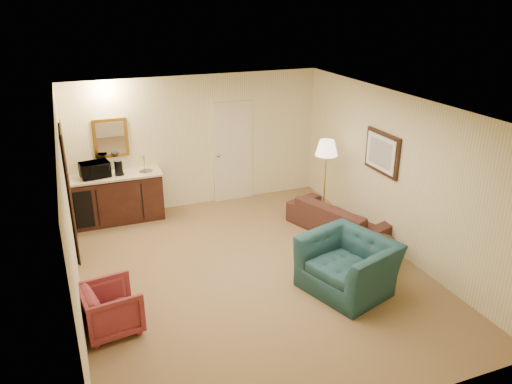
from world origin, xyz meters
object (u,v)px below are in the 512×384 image
wetbar_cabinet (118,198)px  coffee_maker (119,168)px  floor_lamp (325,180)px  microwave (95,168)px  teal_armchair (348,257)px  waste_bin (155,210)px  rose_chair_near (111,306)px  coffee_table (370,253)px  sofa (339,213)px

wetbar_cabinet → coffee_maker: coffee_maker is taller
floor_lamp → microwave: bearing=161.6°
wetbar_cabinet → microwave: size_ratio=3.24×
teal_armchair → coffee_maker: bearing=-161.3°
waste_bin → coffee_maker: 1.09m
wetbar_cabinet → teal_armchair: 4.56m
microwave → teal_armchair: bearing=-59.6°
waste_bin → microwave: 1.39m
rose_chair_near → floor_lamp: 4.63m
waste_bin → rose_chair_near: bearing=-109.2°
coffee_table → floor_lamp: bearing=84.5°
floor_lamp → coffee_maker: floor_lamp is taller
coffee_table → floor_lamp: (0.18, 1.86, 0.56)m
floor_lamp → microwave: (-3.98, 1.32, 0.31)m
teal_armchair → coffee_maker: 4.52m
wetbar_cabinet → microwave: bearing=179.6°
waste_bin → teal_armchair: bearing=-59.1°
sofa → microwave: (-3.95, 1.94, 0.71)m
floor_lamp → coffee_maker: size_ratio=5.62×
rose_chair_near → waste_bin: (1.15, 3.30, -0.21)m
teal_armchair → waste_bin: (-2.12, 3.55, -0.39)m
sofa → coffee_maker: 4.07m
rose_chair_near → waste_bin: bearing=-27.2°
microwave → coffee_maker: bearing=-16.1°
wetbar_cabinet → sofa: (3.60, -1.94, -0.08)m
rose_chair_near → coffee_table: rose_chair_near is taller
teal_armchair → rose_chair_near: size_ratio=1.73×
sofa → waste_bin: (-2.95, 1.87, -0.24)m
sofa → waste_bin: size_ratio=7.07×
waste_bin → coffee_maker: (-0.59, 0.03, 0.92)m
wetbar_cabinet → floor_lamp: 3.87m
rose_chair_near → microwave: bearing=-10.5°
rose_chair_near → microwave: microwave is taller
wetbar_cabinet → teal_armchair: size_ratio=1.35×
waste_bin → sofa: bearing=-32.3°
sofa → coffee_table: size_ratio=2.46×
coffee_table → rose_chair_near: bearing=-177.3°
sofa → teal_armchair: size_ratio=1.59×
microwave → coffee_maker: (0.42, -0.04, -0.03)m
rose_chair_near → microwave: (0.15, 3.37, 0.74)m
coffee_table → coffee_maker: coffee_maker is taller
wetbar_cabinet → floor_lamp: (3.63, -1.32, 0.32)m
coffee_table → coffee_maker: bearing=137.1°
wetbar_cabinet → coffee_table: (3.45, -3.18, -0.23)m
coffee_table → coffee_maker: (-3.39, 3.14, 0.83)m
teal_armchair → coffee_table: 0.86m
rose_chair_near → coffee_maker: bearing=-17.6°
sofa → rose_chair_near: size_ratio=2.75×
wetbar_cabinet → coffee_maker: size_ratio=5.90×
sofa → teal_armchair: (-0.83, -1.68, 0.15)m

